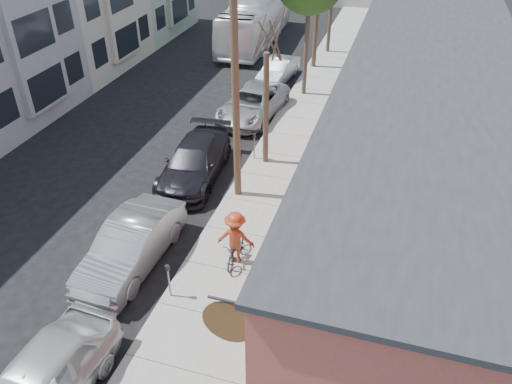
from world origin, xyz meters
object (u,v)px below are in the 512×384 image
(car_4, at_px, (278,70))
(parking_meter_near, at_px, (168,276))
(parking_meter_far, at_px, (254,142))
(car_2, at_px, (195,162))
(tree_bare, at_px, (266,110))
(utility_pole_near, at_px, (233,68))
(car_3, at_px, (253,103))
(car_1, at_px, (131,245))
(bus, at_px, (256,20))
(cyclist, at_px, (236,238))

(car_4, bearing_deg, parking_meter_near, -79.58)
(parking_meter_far, relative_size, car_4, 0.30)
(car_2, bearing_deg, tree_bare, 32.97)
(utility_pole_near, bearing_deg, car_4, 97.16)
(car_2, xyz_separation_m, car_3, (0.56, 6.52, -0.04))
(tree_bare, bearing_deg, car_1, -107.68)
(parking_meter_near, xyz_separation_m, tree_bare, (0.55, 8.83, 1.65))
(parking_meter_near, xyz_separation_m, parking_meter_far, (0.00, 8.91, 0.00))
(parking_meter_near, height_order, car_3, car_3)
(tree_bare, relative_size, car_2, 0.91)
(parking_meter_near, relative_size, parking_meter_far, 1.00)
(car_1, distance_m, car_3, 12.23)
(car_4, bearing_deg, car_3, -84.02)
(utility_pole_near, distance_m, car_4, 13.60)
(car_1, bearing_deg, bus, 98.79)
(parking_meter_near, xyz_separation_m, car_2, (-2.01, 6.85, -0.19))
(utility_pole_near, relative_size, car_2, 1.84)
(tree_bare, bearing_deg, car_2, -142.36)
(parking_meter_near, distance_m, car_3, 13.45)
(utility_pole_near, height_order, car_2, utility_pole_near)
(utility_pole_near, relative_size, car_4, 2.40)
(car_2, bearing_deg, car_3, 80.37)
(car_3, distance_m, car_4, 5.29)
(tree_bare, relative_size, bus, 0.42)
(tree_bare, xyz_separation_m, car_4, (-2.00, 9.83, -1.94))
(car_4, distance_m, bus, 7.98)
(tree_bare, relative_size, cyclist, 2.55)
(car_2, relative_size, car_3, 1.00)
(car_4, bearing_deg, tree_bare, -72.52)
(parking_meter_far, xyz_separation_m, car_3, (-1.45, 4.46, -0.23))
(car_3, bearing_deg, parking_meter_far, -66.00)
(parking_meter_far, distance_m, cyclist, 6.91)
(utility_pole_near, bearing_deg, parking_meter_near, -91.34)
(cyclist, xyz_separation_m, car_2, (-3.44, 4.70, -0.33))
(tree_bare, distance_m, cyclist, 6.90)
(car_1, bearing_deg, tree_bare, 73.86)
(car_4, bearing_deg, car_2, -86.76)
(parking_meter_near, bearing_deg, car_1, 148.95)
(cyclist, distance_m, car_3, 11.58)
(utility_pole_near, bearing_deg, tree_bare, 81.74)
(cyclist, height_order, car_2, cyclist)
(parking_meter_far, height_order, car_1, car_1)
(parking_meter_far, height_order, bus, bus)
(bus, bearing_deg, parking_meter_far, -75.27)
(parking_meter_near, bearing_deg, parking_meter_far, 90.00)
(tree_bare, height_order, bus, tree_bare)
(car_2, distance_m, bus, 19.14)
(utility_pole_near, bearing_deg, bus, 104.68)
(utility_pole_near, distance_m, tree_bare, 3.98)
(tree_bare, distance_m, car_1, 8.27)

